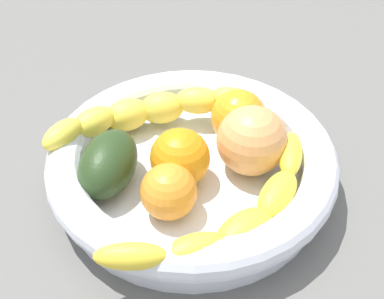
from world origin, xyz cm
name	(u,v)px	position (x,y,z in cm)	size (l,w,h in cm)	color
kitchen_counter	(192,194)	(0.00, 0.00, 1.50)	(120.00, 120.00, 3.00)	#605E5B
fruit_bowl	(192,164)	(0.00, 0.00, 6.10)	(30.50, 30.50, 5.95)	white
banana_draped_left	(147,112)	(6.17, -5.34, 8.23)	(21.76, 14.26, 4.76)	#F9E046
banana_draped_right	(235,219)	(-5.47, 8.16, 7.69)	(17.64, 20.43, 4.38)	yellow
orange_front	(180,158)	(0.96, 1.60, 8.31)	(6.18, 6.18, 6.18)	orange
orange_mid_left	(169,192)	(1.15, 6.17, 8.00)	(5.56, 5.56, 5.56)	orange
orange_mid_right	(238,117)	(-4.10, -6.25, 8.31)	(6.19, 6.19, 6.19)	orange
avocado_dark	(108,164)	(8.01, 3.43, 7.99)	(8.85, 5.55, 5.68)	#263C1B
peach_blush	(252,141)	(-6.00, -1.71, 8.92)	(7.42, 7.42, 7.42)	#E59D5B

